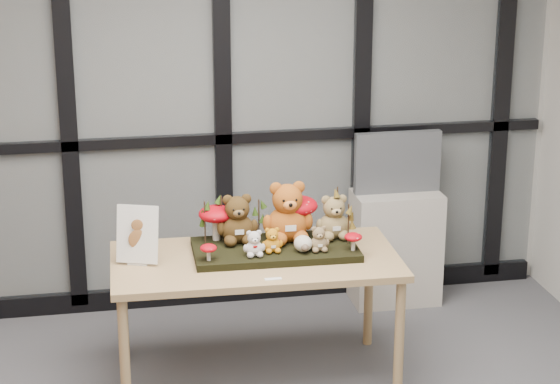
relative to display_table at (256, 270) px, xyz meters
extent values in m
plane|color=#BAB8B0|center=(-0.47, 1.09, 0.78)|extent=(5.00, 0.00, 5.00)
cube|color=#2D383F|center=(-0.47, 1.06, 0.78)|extent=(4.90, 0.02, 2.70)
cube|color=black|center=(-0.47, 1.06, -0.56)|extent=(4.90, 0.06, 0.12)
cube|color=black|center=(-0.47, 1.06, 0.43)|extent=(4.90, 0.06, 0.06)
cube|color=black|center=(-0.92, 1.06, 0.78)|extent=(0.10, 0.06, 2.70)
cube|color=black|center=(-0.02, 1.06, 0.78)|extent=(0.10, 0.06, 2.70)
cube|color=black|center=(0.83, 1.06, 0.78)|extent=(0.10, 0.06, 2.70)
cube|color=black|center=(1.73, 1.06, 0.78)|extent=(0.10, 0.06, 2.70)
cube|color=#A18457|center=(0.00, 0.00, 0.05)|extent=(1.49, 0.77, 0.04)
cylinder|color=#A18457|center=(-0.69, -0.30, -0.30)|extent=(0.05, 0.05, 0.65)
cylinder|color=#A18457|center=(-0.68, 0.33, -0.30)|extent=(0.05, 0.05, 0.65)
cylinder|color=#A18457|center=(0.68, -0.33, -0.30)|extent=(0.05, 0.05, 0.65)
cylinder|color=#A18457|center=(0.69, 0.30, -0.30)|extent=(0.05, 0.05, 0.65)
cube|color=black|center=(0.11, 0.05, 0.09)|extent=(0.85, 0.44, 0.04)
cube|color=silver|center=(-0.59, 0.03, 0.07)|extent=(0.11, 0.09, 0.01)
cube|color=white|center=(-0.59, 0.03, 0.22)|extent=(0.22, 0.13, 0.29)
ellipsoid|color=brown|center=(-0.59, 0.03, 0.20)|extent=(0.09, 0.01, 0.11)
ellipsoid|color=brown|center=(-0.59, 0.03, 0.28)|extent=(0.06, 0.01, 0.06)
cube|color=white|center=(0.04, -0.29, 0.07)|extent=(0.08, 0.03, 0.00)
cube|color=#B3ACA0|center=(1.02, 0.86, -0.27)|extent=(0.53, 0.31, 0.71)
cube|color=#505358|center=(1.02, 0.88, 0.27)|extent=(0.53, 0.06, 0.38)
cube|color=black|center=(1.02, 0.86, 0.27)|extent=(0.47, 0.00, 0.31)
camera|label=1|loc=(-0.77, -4.77, 1.95)|focal=65.00mm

